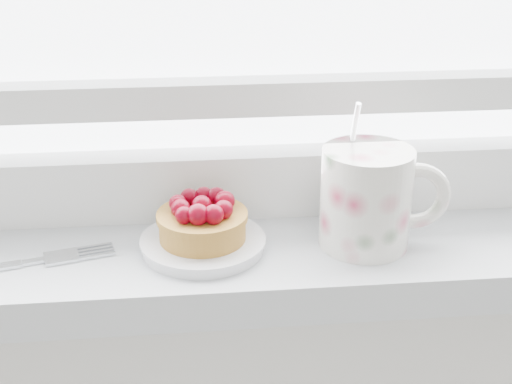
{
  "coord_description": "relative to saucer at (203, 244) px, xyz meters",
  "views": [
    {
      "loc": [
        -0.05,
        1.26,
        1.28
      ],
      "look_at": [
        0.01,
        1.88,
        1.0
      ],
      "focal_mm": 50.0,
      "sensor_mm": 36.0,
      "label": 1
    }
  ],
  "objects": [
    {
      "name": "saucer",
      "position": [
        0.0,
        0.0,
        0.0
      ],
      "size": [
        0.12,
        0.12,
        0.01
      ],
      "primitive_type": "cylinder",
      "color": "white",
      "rests_on": "windowsill"
    },
    {
      "name": "floral_mug",
      "position": [
        0.16,
        -0.01,
        0.05
      ],
      "size": [
        0.13,
        0.1,
        0.14
      ],
      "color": "silver",
      "rests_on": "windowsill"
    },
    {
      "name": "fork",
      "position": [
        -0.19,
        -0.02,
        -0.0
      ],
      "size": [
        0.21,
        0.07,
        0.0
      ],
      "color": "silver",
      "rests_on": "windowsill"
    },
    {
      "name": "raspberry_tart",
      "position": [
        0.0,
        -0.0,
        0.03
      ],
      "size": [
        0.09,
        0.09,
        0.05
      ],
      "color": "#996521",
      "rests_on": "saucer"
    }
  ]
}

